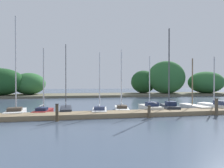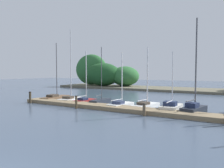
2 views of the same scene
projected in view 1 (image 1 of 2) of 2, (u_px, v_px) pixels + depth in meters
name	position (u px, v px, depth m)	size (l,w,h in m)	color
dock_pier	(142.00, 113.00, 15.56)	(28.17, 1.80, 0.35)	#847051
far_shore	(112.00, 82.00, 38.08)	(55.54, 8.70, 7.28)	#66604C
sailboat_1	(16.00, 110.00, 15.75)	(1.83, 3.34, 8.21)	white
sailboat_2	(43.00, 110.00, 16.12)	(1.40, 2.96, 5.64)	maroon
sailboat_3	(66.00, 109.00, 16.75)	(1.12, 3.32, 6.04)	#232833
sailboat_4	(100.00, 110.00, 16.40)	(1.57, 3.28, 5.28)	white
sailboat_5	(121.00, 108.00, 17.79)	(1.70, 3.77, 5.76)	white
sailboat_6	(150.00, 107.00, 17.66)	(1.37, 3.08, 5.15)	silver
sailboat_7	(169.00, 106.00, 17.94)	(1.73, 3.31, 7.80)	#232833
sailboat_8	(193.00, 106.00, 18.84)	(1.26, 3.79, 5.06)	silver
sailboat_9	(216.00, 106.00, 18.57)	(1.69, 4.10, 5.21)	white
mooring_piling_1	(57.00, 113.00, 13.11)	(0.24, 0.24, 1.22)	#4C3D28
mooring_piling_2	(149.00, 112.00, 14.40)	(0.27, 0.27, 0.95)	brown
mooring_piling_3	(216.00, 107.00, 15.42)	(0.29, 0.29, 1.40)	brown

